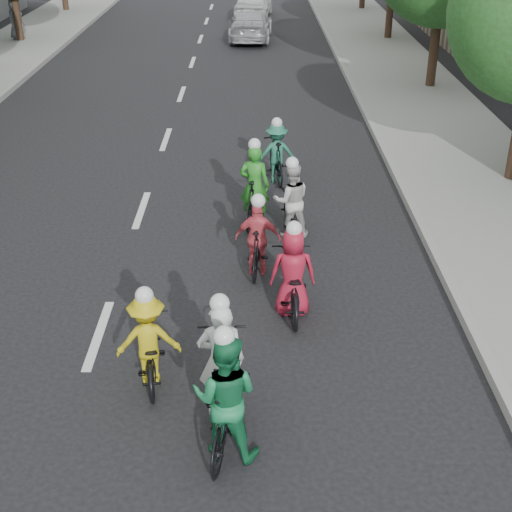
{
  "coord_description": "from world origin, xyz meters",
  "views": [
    {
      "loc": [
        2.52,
        -9.66,
        6.48
      ],
      "look_at": [
        2.56,
        0.84,
        1.0
      ],
      "focal_mm": 50.0,
      "sensor_mm": 36.0,
      "label": 1
    }
  ],
  "objects_px": {
    "cyclist_1": "(226,405)",
    "follow_car_trail": "(253,3)",
    "cyclist_0": "(222,373)",
    "spectator_2": "(16,19)",
    "cyclist_5": "(255,194)",
    "cyclist_7": "(276,156)",
    "cyclist_2": "(149,346)",
    "cyclist_3": "(258,244)",
    "follow_car_lead": "(251,26)",
    "cyclist_4": "(292,280)",
    "cyclist_6": "(291,207)"
  },
  "relations": [
    {
      "from": "cyclist_7",
      "to": "spectator_2",
      "type": "xyz_separation_m",
      "value": [
        -11.43,
        17.42,
        0.42
      ]
    },
    {
      "from": "cyclist_4",
      "to": "follow_car_trail",
      "type": "relative_size",
      "value": 0.42
    },
    {
      "from": "cyclist_4",
      "to": "cyclist_5",
      "type": "bearing_deg",
      "value": -81.0
    },
    {
      "from": "follow_car_trail",
      "to": "spectator_2",
      "type": "xyz_separation_m",
      "value": [
        -10.86,
        -6.87,
        0.27
      ]
    },
    {
      "from": "cyclist_0",
      "to": "cyclist_5",
      "type": "xyz_separation_m",
      "value": [
        0.45,
        6.17,
        0.05
      ]
    },
    {
      "from": "cyclist_0",
      "to": "cyclist_1",
      "type": "relative_size",
      "value": 1.03
    },
    {
      "from": "cyclist_0",
      "to": "follow_car_lead",
      "type": "distance_m",
      "value": 26.55
    },
    {
      "from": "cyclist_4",
      "to": "cyclist_5",
      "type": "xyz_separation_m",
      "value": [
        -0.63,
        3.6,
        0.06
      ]
    },
    {
      "from": "cyclist_5",
      "to": "cyclist_7",
      "type": "relative_size",
      "value": 1.06
    },
    {
      "from": "cyclist_2",
      "to": "cyclist_3",
      "type": "height_order",
      "value": "cyclist_3"
    },
    {
      "from": "cyclist_3",
      "to": "cyclist_4",
      "type": "height_order",
      "value": "cyclist_4"
    },
    {
      "from": "cyclist_3",
      "to": "follow_car_lead",
      "type": "relative_size",
      "value": 0.35
    },
    {
      "from": "cyclist_1",
      "to": "cyclist_3",
      "type": "relative_size",
      "value": 1.19
    },
    {
      "from": "cyclist_5",
      "to": "spectator_2",
      "type": "xyz_separation_m",
      "value": [
        -10.9,
        19.89,
        0.38
      ]
    },
    {
      "from": "cyclist_2",
      "to": "follow_car_lead",
      "type": "distance_m",
      "value": 25.9
    },
    {
      "from": "follow_car_trail",
      "to": "cyclist_2",
      "type": "bearing_deg",
      "value": 93.19
    },
    {
      "from": "cyclist_6",
      "to": "cyclist_5",
      "type": "bearing_deg",
      "value": -44.07
    },
    {
      "from": "cyclist_2",
      "to": "cyclist_6",
      "type": "height_order",
      "value": "cyclist_6"
    },
    {
      "from": "cyclist_3",
      "to": "follow_car_trail",
      "type": "relative_size",
      "value": 0.35
    },
    {
      "from": "cyclist_3",
      "to": "cyclist_7",
      "type": "bearing_deg",
      "value": -89.07
    },
    {
      "from": "cyclist_1",
      "to": "spectator_2",
      "type": "height_order",
      "value": "spectator_2"
    },
    {
      "from": "cyclist_0",
      "to": "cyclist_7",
      "type": "relative_size",
      "value": 1.09
    },
    {
      "from": "cyclist_1",
      "to": "cyclist_5",
      "type": "relative_size",
      "value": 1.0
    },
    {
      "from": "cyclist_1",
      "to": "cyclist_4",
      "type": "bearing_deg",
      "value": -95.78
    },
    {
      "from": "cyclist_1",
      "to": "cyclist_0",
      "type": "bearing_deg",
      "value": -73.4
    },
    {
      "from": "cyclist_2",
      "to": "cyclist_7",
      "type": "xyz_separation_m",
      "value": [
        2.06,
        7.95,
        0.05
      ]
    },
    {
      "from": "cyclist_2",
      "to": "cyclist_4",
      "type": "xyz_separation_m",
      "value": [
        2.16,
        1.89,
        0.02
      ]
    },
    {
      "from": "cyclist_1",
      "to": "follow_car_lead",
      "type": "xyz_separation_m",
      "value": [
        0.23,
        27.35,
        -0.06
      ]
    },
    {
      "from": "cyclist_1",
      "to": "follow_car_lead",
      "type": "bearing_deg",
      "value": -79.76
    },
    {
      "from": "cyclist_2",
      "to": "cyclist_1",
      "type": "bearing_deg",
      "value": 120.64
    },
    {
      "from": "spectator_2",
      "to": "cyclist_5",
      "type": "bearing_deg",
      "value": -129.43
    },
    {
      "from": "cyclist_1",
      "to": "cyclist_6",
      "type": "bearing_deg",
      "value": -89.19
    },
    {
      "from": "cyclist_7",
      "to": "follow_car_lead",
      "type": "xyz_separation_m",
      "value": [
        -0.68,
        17.91,
        0.04
      ]
    },
    {
      "from": "cyclist_6",
      "to": "spectator_2",
      "type": "distance_m",
      "value": 23.55
    },
    {
      "from": "cyclist_0",
      "to": "cyclist_6",
      "type": "distance_m",
      "value": 5.72
    },
    {
      "from": "follow_car_lead",
      "to": "follow_car_trail",
      "type": "distance_m",
      "value": 6.39
    },
    {
      "from": "cyclist_6",
      "to": "cyclist_7",
      "type": "bearing_deg",
      "value": -92.2
    },
    {
      "from": "cyclist_1",
      "to": "spectator_2",
      "type": "bearing_deg",
      "value": -57.89
    },
    {
      "from": "cyclist_0",
      "to": "cyclist_1",
      "type": "height_order",
      "value": "cyclist_1"
    },
    {
      "from": "cyclist_6",
      "to": "cyclist_1",
      "type": "bearing_deg",
      "value": 73.88
    },
    {
      "from": "cyclist_3",
      "to": "cyclist_5",
      "type": "bearing_deg",
      "value": -81.7
    },
    {
      "from": "cyclist_0",
      "to": "cyclist_5",
      "type": "bearing_deg",
      "value": -95.93
    },
    {
      "from": "cyclist_3",
      "to": "follow_car_trail",
      "type": "height_order",
      "value": "cyclist_3"
    },
    {
      "from": "cyclist_2",
      "to": "cyclist_4",
      "type": "height_order",
      "value": "cyclist_4"
    },
    {
      "from": "cyclist_2",
      "to": "cyclist_3",
      "type": "bearing_deg",
      "value": -123.08
    },
    {
      "from": "follow_car_lead",
      "to": "spectator_2",
      "type": "bearing_deg",
      "value": 5.79
    },
    {
      "from": "cyclist_0",
      "to": "cyclist_3",
      "type": "distance_m",
      "value": 4.0
    },
    {
      "from": "cyclist_1",
      "to": "follow_car_trail",
      "type": "bearing_deg",
      "value": -79.86
    },
    {
      "from": "cyclist_6",
      "to": "cyclist_7",
      "type": "xyz_separation_m",
      "value": [
        -0.21,
        3.05,
        0.02
      ]
    },
    {
      "from": "cyclist_0",
      "to": "cyclist_4",
      "type": "height_order",
      "value": "cyclist_0"
    }
  ]
}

